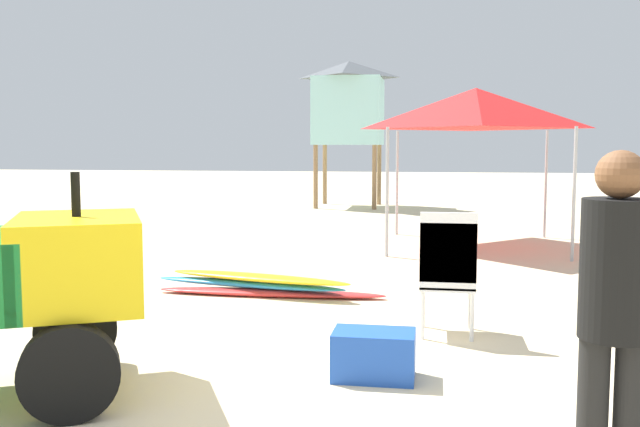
{
  "coord_description": "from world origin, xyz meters",
  "views": [
    {
      "loc": [
        0.96,
        -4.64,
        1.68
      ],
      "look_at": [
        -0.32,
        3.16,
        0.91
      ],
      "focal_mm": 39.61,
      "sensor_mm": 36.0,
      "label": 1
    }
  ],
  "objects_px": {
    "lifeguard_near_center": "(615,306)",
    "popup_canopy": "(476,109)",
    "stacked_plastic_chairs": "(448,263)",
    "surfboard_pile": "(260,285)",
    "cooler_box": "(374,355)",
    "lifeguard_tower": "(349,103)"
  },
  "relations": [
    {
      "from": "lifeguard_near_center",
      "to": "popup_canopy",
      "type": "distance_m",
      "value": 8.72
    },
    {
      "from": "lifeguard_near_center",
      "to": "popup_canopy",
      "type": "height_order",
      "value": "popup_canopy"
    },
    {
      "from": "stacked_plastic_chairs",
      "to": "popup_canopy",
      "type": "xyz_separation_m",
      "value": [
        0.51,
        5.76,
        1.62
      ]
    },
    {
      "from": "surfboard_pile",
      "to": "cooler_box",
      "type": "distance_m",
      "value": 3.03
    },
    {
      "from": "lifeguard_near_center",
      "to": "popup_canopy",
      "type": "bearing_deg",
      "value": 91.26
    },
    {
      "from": "popup_canopy",
      "to": "lifeguard_tower",
      "type": "xyz_separation_m",
      "value": [
        -3.0,
        7.29,
        0.55
      ]
    },
    {
      "from": "lifeguard_tower",
      "to": "stacked_plastic_chairs",
      "type": "bearing_deg",
      "value": -79.19
    },
    {
      "from": "lifeguard_tower",
      "to": "surfboard_pile",
      "type": "bearing_deg",
      "value": -87.78
    },
    {
      "from": "lifeguard_near_center",
      "to": "cooler_box",
      "type": "bearing_deg",
      "value": 126.89
    },
    {
      "from": "popup_canopy",
      "to": "surfboard_pile",
      "type": "bearing_deg",
      "value": -120.38
    },
    {
      "from": "stacked_plastic_chairs",
      "to": "surfboard_pile",
      "type": "bearing_deg",
      "value": 145.36
    },
    {
      "from": "surfboard_pile",
      "to": "lifeguard_tower",
      "type": "xyz_separation_m",
      "value": [
        -0.45,
        11.63,
        2.71
      ]
    },
    {
      "from": "lifeguard_tower",
      "to": "popup_canopy",
      "type": "bearing_deg",
      "value": -67.63
    },
    {
      "from": "surfboard_pile",
      "to": "popup_canopy",
      "type": "distance_m",
      "value": 5.48
    },
    {
      "from": "stacked_plastic_chairs",
      "to": "surfboard_pile",
      "type": "xyz_separation_m",
      "value": [
        -2.04,
        1.41,
        -0.54
      ]
    },
    {
      "from": "popup_canopy",
      "to": "lifeguard_near_center",
      "type": "bearing_deg",
      "value": -88.74
    },
    {
      "from": "surfboard_pile",
      "to": "lifeguard_near_center",
      "type": "height_order",
      "value": "lifeguard_near_center"
    },
    {
      "from": "lifeguard_near_center",
      "to": "lifeguard_tower",
      "type": "xyz_separation_m",
      "value": [
        -3.19,
        15.9,
        1.87
      ]
    },
    {
      "from": "stacked_plastic_chairs",
      "to": "cooler_box",
      "type": "distance_m",
      "value": 1.41
    },
    {
      "from": "stacked_plastic_chairs",
      "to": "cooler_box",
      "type": "bearing_deg",
      "value": -113.72
    },
    {
      "from": "stacked_plastic_chairs",
      "to": "surfboard_pile",
      "type": "height_order",
      "value": "stacked_plastic_chairs"
    },
    {
      "from": "popup_canopy",
      "to": "stacked_plastic_chairs",
      "type": "bearing_deg",
      "value": -95.04
    }
  ]
}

